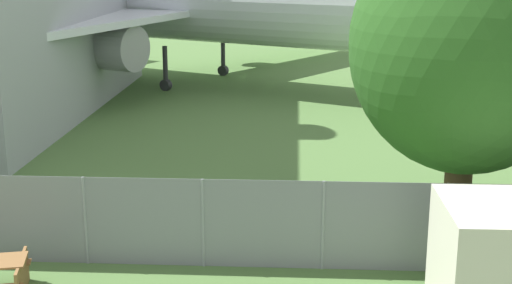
% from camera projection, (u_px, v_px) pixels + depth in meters
% --- Properties ---
extents(perimeter_fence, '(56.07, 0.07, 1.97)m').
position_uv_depth(perimeter_fence, '(323.00, 226.00, 15.01)').
color(perimeter_fence, gray).
rests_on(perimeter_fence, ground).
extents(tree_behind_benches, '(5.22, 5.22, 7.48)m').
position_uv_depth(tree_behind_benches, '(468.00, 46.00, 15.58)').
color(tree_behind_benches, '#4C3823').
rests_on(tree_behind_benches, ground).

